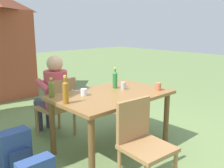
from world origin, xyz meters
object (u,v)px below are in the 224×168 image
chair_far_left (58,105)px  cup_steel (123,86)px  bottle_olive (52,89)px  backpack_by_far_side (15,149)px  person_in_white_shirt (53,92)px  chair_near_left (142,140)px  cup_terracotta (158,86)px  cup_glass (84,92)px  bottle_green (115,79)px  table_knife (80,91)px  dining_table (112,101)px  bottle_amber (66,92)px

chair_far_left → cup_steel: bearing=-51.4°
bottle_olive → backpack_by_far_side: 0.79m
chair_far_left → cup_steel: 0.96m
person_in_white_shirt → bottle_olive: (-0.31, -0.51, 0.19)m
chair_near_left → cup_terracotta: 1.03m
chair_far_left → cup_glass: size_ratio=10.33×
chair_near_left → backpack_by_far_side: (-0.78, 1.19, -0.28)m
cup_terracotta → bottle_green: bearing=125.3°
person_in_white_shirt → chair_near_left: bearing=-89.8°
bottle_green → cup_glass: bearing=-178.2°
bottle_green → cup_terracotta: size_ratio=2.83×
cup_steel → chair_near_left: bearing=-124.9°
bottle_olive → chair_near_left: bearing=-74.3°
person_in_white_shirt → table_knife: person_in_white_shirt is taller
chair_near_left → bottle_green: 1.14m
dining_table → chair_near_left: 0.84m
chair_near_left → bottle_green: bottle_green is taller
dining_table → backpack_by_far_side: size_ratio=3.35×
bottle_green → cup_terracotta: 0.58m
cup_glass → cup_steel: cup_steel is taller
cup_terracotta → table_knife: bearing=140.9°
cup_glass → table_knife: bearing=67.6°
cup_terracotta → backpack_by_far_side: 1.89m
bottle_olive → cup_terracotta: bottle_olive is taller
person_in_white_shirt → cup_terracotta: person_in_white_shirt is taller
chair_near_left → person_in_white_shirt: (-0.01, 1.64, 0.17)m
dining_table → cup_glass: bearing=153.7°
bottle_olive → cup_terracotta: bearing=-29.1°
bottle_amber → cup_terracotta: bottle_amber is taller
chair_far_left → bottle_olive: size_ratio=3.75×
bottle_amber → cup_glass: 0.37m
table_knife → bottle_green: bearing=-20.6°
cup_glass → backpack_by_far_side: (-0.78, 0.27, -0.58)m
bottle_green → cup_terracotta: (0.33, -0.47, -0.07)m
bottle_green → table_knife: (-0.46, 0.17, -0.12)m
chair_near_left → bottle_amber: (-0.34, 0.80, 0.39)m
bottle_amber → cup_glass: size_ratio=3.69×
person_in_white_shirt → bottle_olive: person_in_white_shirt is taller
bottle_amber → table_knife: 0.54m
bottle_green → table_knife: 0.50m
cup_terracotta → cup_glass: bearing=152.5°
table_knife → dining_table: bearing=-55.3°
dining_table → cup_glass: cup_glass is taller
dining_table → bottle_green: bottle_green is taller
bottle_green → backpack_by_far_side: bearing=169.1°
bottle_amber → backpack_by_far_side: bottle_amber is taller
dining_table → person_in_white_shirt: bearing=110.4°
person_in_white_shirt → bottle_green: bearing=-52.2°
dining_table → cup_terracotta: (0.55, -0.30, 0.15)m
cup_terracotta → table_knife: size_ratio=0.42×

